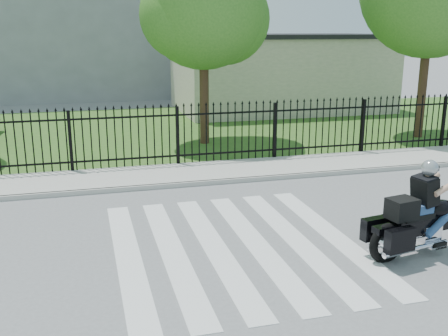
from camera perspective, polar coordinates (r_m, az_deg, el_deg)
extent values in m
plane|color=slate|center=(9.96, 1.28, -8.45)|extent=(120.00, 120.00, 0.00)
cube|color=#ADAAA3|center=(14.54, -4.29, -0.64)|extent=(40.00, 2.00, 0.12)
cube|color=#ADAAA3|center=(13.60, -3.49, -1.74)|extent=(40.00, 0.12, 0.12)
cube|color=#28551D|center=(21.30, -7.90, 4.12)|extent=(40.00, 12.00, 0.02)
cube|color=black|center=(15.42, -5.03, 1.36)|extent=(26.00, 0.04, 0.05)
cube|color=black|center=(15.18, -5.13, 5.76)|extent=(26.00, 0.04, 0.05)
cylinder|color=#382316|center=(18.33, -2.18, 9.05)|extent=(0.32, 0.32, 4.16)
sphere|color=#316B1E|center=(18.25, -2.26, 17.20)|extent=(4.20, 4.20, 4.20)
cylinder|color=#382316|center=(20.74, 20.91, 9.67)|extent=(0.32, 0.32, 4.80)
cube|color=beige|center=(26.65, 6.10, 10.10)|extent=(10.00, 6.00, 3.50)
cube|color=black|center=(26.56, 6.22, 14.08)|extent=(10.20, 6.20, 0.20)
torus|color=black|center=(9.65, 17.28, -7.82)|extent=(0.75, 0.28, 0.74)
cube|color=black|center=(10.11, 20.78, -5.73)|extent=(1.33, 0.47, 0.30)
ellipsoid|color=black|center=(10.32, 22.47, -4.11)|extent=(0.69, 0.51, 0.33)
cube|color=black|center=(9.91, 20.06, -4.90)|extent=(0.70, 0.43, 0.10)
cube|color=silver|center=(10.27, 21.28, -6.47)|extent=(0.45, 0.37, 0.30)
cube|color=black|center=(9.63, 18.80, -4.20)|extent=(0.55, 0.46, 0.36)
cube|color=navy|center=(9.95, 20.62, -4.12)|extent=(0.39, 0.36, 0.18)
sphere|color=#A1A4A9|center=(9.84, 21.50, 0.01)|extent=(0.29, 0.29, 0.29)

